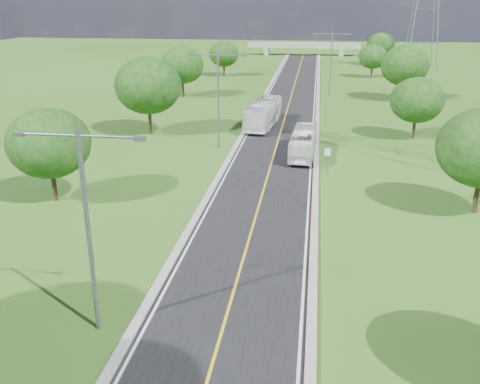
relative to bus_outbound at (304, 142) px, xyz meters
name	(u,v)px	position (x,y,z in m)	size (l,w,h in m)	color
ground	(284,119)	(-2.92, 16.68, -1.38)	(260.00, 260.00, 0.00)	#315116
road	(287,110)	(-2.92, 22.68, -1.35)	(8.00, 150.00, 0.06)	black
curb_left	(257,108)	(-7.17, 22.68, -1.27)	(0.50, 150.00, 0.22)	gray
curb_right	(318,110)	(1.33, 22.68, -1.27)	(0.50, 150.00, 0.22)	gray
speed_limit_sign	(327,156)	(2.28, -5.33, 0.22)	(0.55, 0.09, 2.40)	slate
overpass	(304,46)	(-2.92, 96.68, 1.03)	(30.00, 3.00, 3.20)	gray
streetlight_near_left	(87,215)	(-8.92, -31.32, 4.57)	(5.90, 0.25, 10.00)	slate
streetlight_mid_left	(218,92)	(-8.92, 1.68, 4.57)	(5.90, 0.25, 10.00)	slate
streetlight_far_right	(331,58)	(3.08, 34.68, 4.57)	(5.90, 0.25, 10.00)	slate
power_tower_far	(426,1)	(23.08, 71.68, 12.63)	(9.00, 6.40, 28.00)	slate
tree_lb	(49,143)	(-18.92, -15.32, 3.27)	(6.30, 6.30, 7.33)	black
tree_lc	(148,86)	(-17.92, 6.68, 4.20)	(7.56, 7.56, 8.79)	black
tree_ld	(182,65)	(-19.92, 30.68, 3.58)	(6.72, 6.72, 7.82)	black
tree_le	(224,54)	(-17.42, 54.68, 2.96)	(5.88, 5.88, 6.84)	black
tree_rc	(417,100)	(12.08, 8.68, 2.96)	(5.88, 5.88, 6.84)	black
tree_rd	(405,65)	(14.08, 32.68, 3.89)	(7.14, 7.14, 8.30)	black
tree_re	(373,57)	(11.58, 56.68, 2.65)	(5.46, 5.46, 6.35)	black
tree_rf	(381,45)	(15.08, 76.68, 3.27)	(6.30, 6.30, 7.33)	black
bus_outbound	(304,142)	(0.00, 0.00, 0.00)	(2.21, 9.46, 2.63)	white
bus_inbound	(263,113)	(-5.26, 12.17, 0.25)	(2.64, 11.28, 3.14)	white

